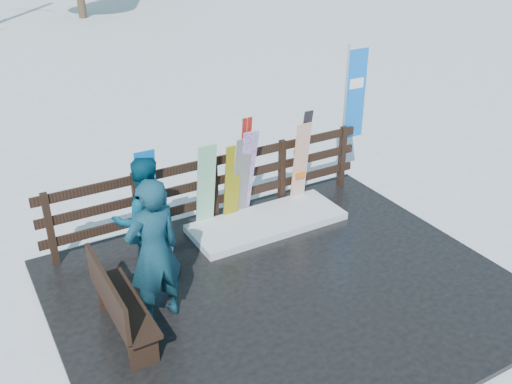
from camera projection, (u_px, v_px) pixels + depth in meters
ground at (286, 293)px, 7.86m from camera, size 700.00×700.00×0.00m
deck at (286, 291)px, 7.84m from camera, size 6.00×5.00×0.08m
fence at (214, 184)px, 9.22m from camera, size 5.60×0.10×1.15m
snow_patch at (267, 222)px, 9.32m from camera, size 2.54×1.00×0.12m
bench at (118, 303)px, 6.73m from camera, size 0.41×1.50×0.97m
snowboard_0 at (146, 199)px, 8.44m from camera, size 0.31×0.22×1.61m
snowboard_1 at (206, 187)px, 8.90m from camera, size 0.30×0.28×1.51m
snowboard_2 at (232, 184)px, 9.13m from camera, size 0.27×0.23×1.40m
snowboard_3 at (246, 175)px, 9.20m from camera, size 0.27×0.40×1.60m
snowboard_4 at (241, 179)px, 9.18m from camera, size 0.29×0.33×1.50m
snowboard_5 at (300, 164)px, 9.69m from camera, size 0.28×0.18×1.51m
ski_pair_a at (245, 168)px, 9.21m from camera, size 0.16×0.24×1.78m
ski_pair_b at (303, 156)px, 9.73m from camera, size 0.17×0.29×1.70m
rental_flag at (353, 100)px, 10.06m from camera, size 0.45×0.04×2.60m
person_front at (154, 252)px, 6.86m from camera, size 0.77×0.57×1.95m
person_back at (145, 220)px, 7.69m from camera, size 0.96×0.80×1.82m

